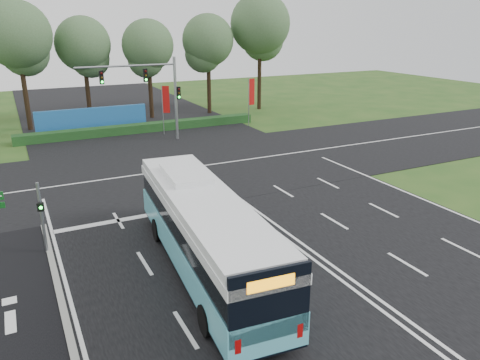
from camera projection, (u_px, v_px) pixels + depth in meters
name	position (u px, v px, depth m)	size (l,w,h in m)	color
ground	(279.00, 234.00, 22.56)	(120.00, 120.00, 0.00)	#254D19
road_main	(279.00, 234.00, 22.55)	(20.00, 120.00, 0.04)	black
road_cross	(191.00, 168.00, 32.73)	(120.00, 14.00, 0.05)	black
kerb_strip	(67.00, 325.00, 15.75)	(0.25, 18.00, 0.12)	gray
city_bus	(204.00, 231.00, 18.65)	(3.61, 12.60, 3.57)	#58BACC
pedestrian_signal	(42.00, 216.00, 20.16)	(0.30, 0.41, 3.29)	gray
banner_flag_mid	(165.00, 102.00, 41.51)	(0.63, 0.26, 4.47)	gray
banner_flag_right	(251.00, 95.00, 44.95)	(0.69, 0.16, 4.68)	gray
traffic_light_gantry	(155.00, 86.00, 38.53)	(8.41, 0.28, 7.00)	gray
hedge	(143.00, 128.00, 43.21)	(22.00, 1.20, 0.80)	#153A17
blue_hoarding	(93.00, 120.00, 43.42)	(10.00, 0.30, 2.20)	#1E5EA4
eucalyptus_row	(78.00, 33.00, 44.67)	(43.51, 8.63, 12.84)	black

